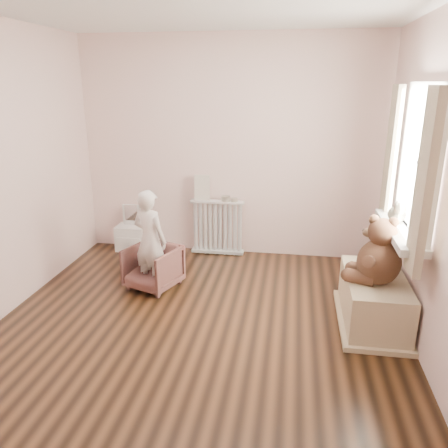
# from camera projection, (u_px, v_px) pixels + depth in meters

# --- Properties ---
(floor) EXTENTS (3.60, 3.60, 0.01)m
(floor) POSITION_uv_depth(u_px,v_px,m) (199.00, 323.00, 3.91)
(floor) COLOR black
(floor) RESTS_ON ground
(ceiling) EXTENTS (3.60, 3.60, 0.01)m
(ceiling) POSITION_uv_depth(u_px,v_px,m) (193.00, 2.00, 3.10)
(ceiling) COLOR white
(ceiling) RESTS_ON ground
(back_wall) EXTENTS (3.60, 0.02, 2.60)m
(back_wall) POSITION_uv_depth(u_px,v_px,m) (230.00, 149.00, 5.19)
(back_wall) COLOR white
(back_wall) RESTS_ON ground
(front_wall) EXTENTS (3.60, 0.02, 2.60)m
(front_wall) POSITION_uv_depth(u_px,v_px,m) (102.00, 273.00, 1.81)
(front_wall) COLOR white
(front_wall) RESTS_ON ground
(right_wall) EXTENTS (0.02, 3.60, 2.60)m
(right_wall) POSITION_uv_depth(u_px,v_px,m) (434.00, 189.00, 3.23)
(right_wall) COLOR white
(right_wall) RESTS_ON ground
(window) EXTENTS (0.03, 0.90, 1.10)m
(window) POSITION_uv_depth(u_px,v_px,m) (420.00, 162.00, 3.47)
(window) COLOR white
(window) RESTS_ON right_wall
(window_sill) EXTENTS (0.22, 1.10, 0.06)m
(window_sill) POSITION_uv_depth(u_px,v_px,m) (400.00, 230.00, 3.66)
(window_sill) COLOR silver
(window_sill) RESTS_ON right_wall
(curtain_left) EXTENTS (0.06, 0.26, 1.30)m
(curtain_left) POSITION_uv_depth(u_px,v_px,m) (424.00, 185.00, 2.97)
(curtain_left) COLOR #BCAE8E
(curtain_left) RESTS_ON right_wall
(curtain_right) EXTENTS (0.06, 0.26, 1.30)m
(curtain_right) POSITION_uv_depth(u_px,v_px,m) (391.00, 158.00, 4.04)
(curtain_right) COLOR #BCAE8E
(curtain_right) RESTS_ON right_wall
(radiator) EXTENTS (0.65, 0.12, 0.69)m
(radiator) POSITION_uv_depth(u_px,v_px,m) (218.00, 224.00, 5.38)
(radiator) COLOR silver
(radiator) RESTS_ON floor
(paper_doll) EXTENTS (0.19, 0.02, 0.31)m
(paper_doll) POSITION_uv_depth(u_px,v_px,m) (202.00, 188.00, 5.27)
(paper_doll) COLOR beige
(paper_doll) RESTS_ON radiator
(tin_a) EXTENTS (0.11, 0.11, 0.06)m
(tin_a) POSITION_uv_depth(u_px,v_px,m) (226.00, 199.00, 5.26)
(tin_a) COLOR #A59E8C
(tin_a) RESTS_ON radiator
(tin_b) EXTENTS (0.08, 0.08, 0.05)m
(tin_b) POSITION_uv_depth(u_px,v_px,m) (234.00, 200.00, 5.25)
(tin_b) COLOR #A59E8C
(tin_b) RESTS_ON radiator
(toy_vanity) EXTENTS (0.37, 0.26, 0.58)m
(toy_vanity) POSITION_uv_depth(u_px,v_px,m) (131.00, 229.00, 5.56)
(toy_vanity) COLOR silver
(toy_vanity) RESTS_ON floor
(armchair) EXTENTS (0.62, 0.63, 0.45)m
(armchair) POSITION_uv_depth(u_px,v_px,m) (153.00, 267.00, 4.54)
(armchair) COLOR brown
(armchair) RESTS_ON floor
(child) EXTENTS (0.44, 0.37, 1.04)m
(child) POSITION_uv_depth(u_px,v_px,m) (150.00, 240.00, 4.39)
(child) COLOR white
(child) RESTS_ON armchair
(toy_bench) EXTENTS (0.50, 0.95, 0.45)m
(toy_bench) POSITION_uv_depth(u_px,v_px,m) (373.00, 302.00, 3.86)
(toy_bench) COLOR beige
(toy_bench) RESTS_ON floor
(teddy_bear) EXTENTS (0.56, 0.49, 0.57)m
(teddy_bear) POSITION_uv_depth(u_px,v_px,m) (379.00, 258.00, 3.62)
(teddy_bear) COLOR #3D2417
(teddy_bear) RESTS_ON toy_bench
(plush_cat) EXTENTS (0.23, 0.28, 0.21)m
(plush_cat) POSITION_uv_depth(u_px,v_px,m) (397.00, 212.00, 3.74)
(plush_cat) COLOR slate
(plush_cat) RESTS_ON window_sill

